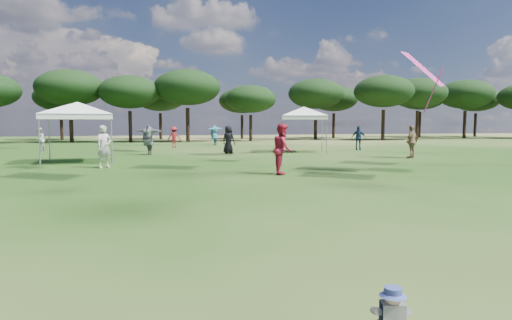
{
  "coord_description": "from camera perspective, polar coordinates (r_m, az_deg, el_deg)",
  "views": [
    {
      "loc": [
        -1.62,
        -1.3,
        1.88
      ],
      "look_at": [
        -0.05,
        4.48,
        1.37
      ],
      "focal_mm": 30.0,
      "sensor_mm": 36.0,
      "label": 1
    }
  ],
  "objects": [
    {
      "name": "festival_crowd",
      "position": [
        27.27,
        -14.03,
        2.63
      ],
      "size": [
        27.68,
        24.08,
        1.91
      ],
      "color": "#275F77",
      "rests_on": "ground"
    },
    {
      "name": "toddler",
      "position": [
        4.1,
        17.64,
        -19.31
      ],
      "size": [
        0.36,
        0.39,
        0.49
      ],
      "rotation": [
        0.0,
        0.0,
        -0.3
      ],
      "color": "#161E31",
      "rests_on": "ground"
    },
    {
      "name": "tent_left",
      "position": [
        22.66,
        -22.68,
        6.84
      ],
      "size": [
        6.5,
        6.5,
        3.25
      ],
      "rotation": [
        0.0,
        0.0,
        0.05
      ],
      "color": "gray",
      "rests_on": "ground"
    },
    {
      "name": "tree_line",
      "position": [
        49.01,
        -10.56,
        8.9
      ],
      "size": [
        108.78,
        17.63,
        7.77
      ],
      "color": "black",
      "rests_on": "ground"
    },
    {
      "name": "tent_right",
      "position": [
        28.87,
        6.4,
        6.82
      ],
      "size": [
        5.62,
        5.62,
        3.32
      ],
      "rotation": [
        0.0,
        0.0,
        -0.32
      ],
      "color": "gray",
      "rests_on": "ground"
    }
  ]
}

